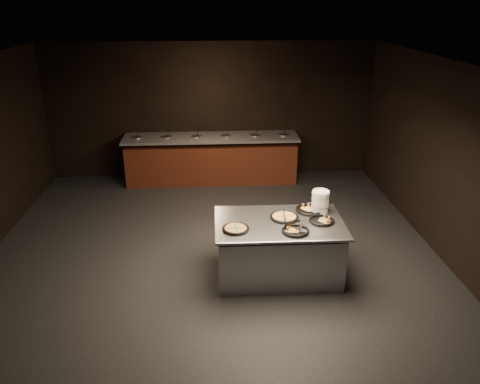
# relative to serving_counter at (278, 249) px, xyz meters

# --- Properties ---
(room) EXTENTS (7.02, 8.02, 2.92)m
(room) POSITION_rel_serving_counter_xyz_m (-0.92, 0.25, 1.04)
(room) COLOR black
(room) RESTS_ON ground
(salad_bar) EXTENTS (3.70, 0.83, 1.18)m
(salad_bar) POSITION_rel_serving_counter_xyz_m (-0.92, 3.81, 0.03)
(salad_bar) COLOR #512713
(salad_bar) RESTS_ON ground
(serving_counter) EXTENTS (1.79, 1.16, 0.85)m
(serving_counter) POSITION_rel_serving_counter_xyz_m (0.00, 0.00, 0.00)
(serving_counter) COLOR #B2B4B9
(serving_counter) RESTS_ON ground
(plate_stack) EXTENTS (0.25, 0.25, 0.31)m
(plate_stack) POSITION_rel_serving_counter_xyz_m (0.63, 0.30, 0.60)
(plate_stack) COLOR white
(plate_stack) RESTS_ON serving_counter
(pan_veggie_whole) EXTENTS (0.36, 0.36, 0.04)m
(pan_veggie_whole) POSITION_rel_serving_counter_xyz_m (-0.62, -0.21, 0.46)
(pan_veggie_whole) COLOR black
(pan_veggie_whole) RESTS_ON serving_counter
(pan_cheese_whole) EXTENTS (0.40, 0.40, 0.04)m
(pan_cheese_whole) POSITION_rel_serving_counter_xyz_m (0.08, 0.11, 0.46)
(pan_cheese_whole) COLOR black
(pan_cheese_whole) RESTS_ON serving_counter
(pan_cheese_slices_a) EXTENTS (0.39, 0.39, 0.04)m
(pan_cheese_slices_a) POSITION_rel_serving_counter_xyz_m (0.48, 0.32, 0.46)
(pan_cheese_slices_a) COLOR black
(pan_cheese_slices_a) RESTS_ON serving_counter
(pan_cheese_slices_b) EXTENTS (0.37, 0.37, 0.04)m
(pan_cheese_slices_b) POSITION_rel_serving_counter_xyz_m (0.17, -0.32, 0.46)
(pan_cheese_slices_b) COLOR black
(pan_cheese_slices_b) RESTS_ON serving_counter
(pan_veggie_slices) EXTENTS (0.36, 0.36, 0.04)m
(pan_veggie_slices) POSITION_rel_serving_counter_xyz_m (0.59, -0.03, 0.46)
(pan_veggie_slices) COLOR black
(pan_veggie_slices) RESTS_ON serving_counter
(server_left) EXTENTS (0.09, 0.30, 0.14)m
(server_left) POSITION_rel_serving_counter_xyz_m (0.07, 0.06, 0.51)
(server_left) COLOR #B2B4B9
(server_left) RESTS_ON serving_counter
(server_right) EXTENTS (0.33, 0.19, 0.17)m
(server_right) POSITION_rel_serving_counter_xyz_m (0.18, -0.29, 0.52)
(server_right) COLOR #B2B4B9
(server_right) RESTS_ON serving_counter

